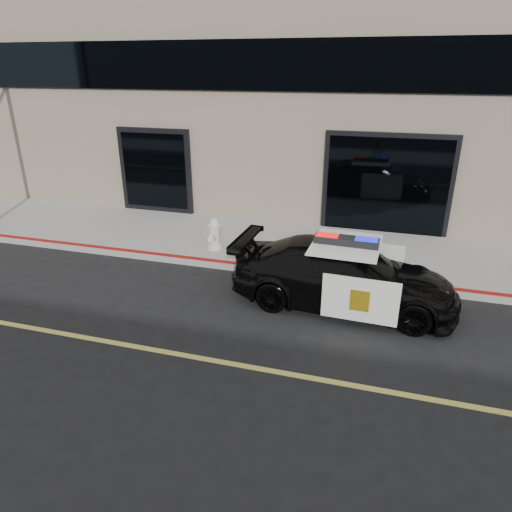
# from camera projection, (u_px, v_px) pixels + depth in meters

# --- Properties ---
(ground) EXTENTS (120.00, 120.00, 0.00)m
(ground) POSITION_uv_depth(u_px,v_px,m) (434.00, 400.00, 6.63)
(ground) COLOR black
(ground) RESTS_ON ground
(sidewalk_n) EXTENTS (60.00, 3.50, 0.15)m
(sidewalk_n) POSITION_uv_depth(u_px,v_px,m) (420.00, 259.00, 11.25)
(sidewalk_n) COLOR gray
(sidewalk_n) RESTS_ON ground
(building_n) EXTENTS (60.00, 7.00, 12.00)m
(building_n) POSITION_uv_depth(u_px,v_px,m) (441.00, 11.00, 13.60)
(building_n) COLOR #756856
(building_n) RESTS_ON ground
(police_car) EXTENTS (2.23, 4.57, 1.45)m
(police_car) POSITION_uv_depth(u_px,v_px,m) (344.00, 275.00, 9.06)
(police_car) COLOR black
(police_car) RESTS_ON ground
(fire_hydrant) EXTENTS (0.37, 0.52, 0.82)m
(fire_hydrant) POSITION_uv_depth(u_px,v_px,m) (215.00, 235.00, 11.55)
(fire_hydrant) COLOR beige
(fire_hydrant) RESTS_ON sidewalk_n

